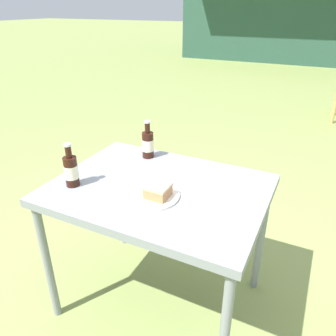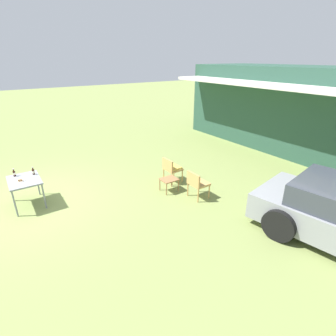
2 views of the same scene
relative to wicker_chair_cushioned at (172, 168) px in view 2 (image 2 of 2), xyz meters
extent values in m
plane|color=olive|center=(-0.97, -3.92, -0.47)|extent=(60.00, 60.00, 0.00)
cube|color=#284C3D|center=(-0.37, 6.38, 1.17)|extent=(8.55, 3.42, 3.29)
cube|color=silver|center=(-0.37, 4.07, 2.22)|extent=(8.12, 1.20, 0.12)
cylinder|color=black|center=(3.26, 2.03, -0.12)|extent=(0.73, 0.32, 0.70)
cylinder|color=black|center=(3.59, 0.25, -0.12)|extent=(0.73, 0.32, 0.70)
cylinder|color=tan|center=(0.22, 0.25, -0.27)|extent=(0.04, 0.04, 0.39)
cylinder|color=tan|center=(-0.23, 0.24, -0.27)|extent=(0.04, 0.04, 0.39)
cylinder|color=tan|center=(0.22, -0.14, -0.27)|extent=(0.04, 0.04, 0.39)
cylinder|color=tan|center=(-0.22, -0.15, -0.27)|extent=(0.04, 0.04, 0.39)
cube|color=tan|center=(0.00, 0.05, -0.05)|extent=(0.51, 0.46, 0.06)
cube|color=tan|center=(0.00, -0.15, 0.14)|extent=(0.50, 0.06, 0.32)
cube|color=gold|center=(0.00, 0.05, 0.01)|extent=(0.46, 0.39, 0.05)
cylinder|color=tan|center=(1.45, 0.25, -0.27)|extent=(0.04, 0.04, 0.39)
cylinder|color=tan|center=(1.00, 0.25, -0.27)|extent=(0.04, 0.04, 0.39)
cylinder|color=tan|center=(1.45, -0.15, -0.27)|extent=(0.04, 0.04, 0.39)
cylinder|color=tan|center=(1.00, -0.15, -0.27)|extent=(0.04, 0.04, 0.39)
cube|color=tan|center=(1.23, 0.05, -0.05)|extent=(0.50, 0.46, 0.06)
cube|color=tan|center=(1.23, -0.15, 0.14)|extent=(0.50, 0.05, 0.32)
cube|color=#996B42|center=(0.47, -0.41, -0.11)|extent=(0.40, 0.47, 0.03)
cylinder|color=#996B42|center=(0.29, -0.62, -0.30)|extent=(0.03, 0.03, 0.35)
cylinder|color=#996B42|center=(0.64, -0.62, -0.30)|extent=(0.03, 0.03, 0.35)
cylinder|color=#996B42|center=(0.29, -0.21, -0.30)|extent=(0.03, 0.03, 0.35)
cylinder|color=#996B42|center=(0.64, -0.21, -0.30)|extent=(0.03, 0.03, 0.35)
cube|color=gray|center=(-0.97, -3.92, 0.24)|extent=(0.98, 0.74, 0.04)
cylinder|color=gray|center=(-1.42, -4.25, -0.13)|extent=(0.04, 0.04, 0.69)
cylinder|color=gray|center=(-0.52, -4.25, -0.13)|extent=(0.04, 0.04, 0.69)
cylinder|color=gray|center=(-1.42, -3.59, -0.13)|extent=(0.04, 0.04, 0.69)
cylinder|color=gray|center=(-0.52, -3.59, -0.13)|extent=(0.04, 0.04, 0.69)
cylinder|color=silver|center=(-0.95, -4.01, 0.27)|extent=(0.25, 0.25, 0.01)
cube|color=#AD7A4C|center=(-0.92, -4.01, 0.29)|extent=(0.10, 0.10, 0.04)
cube|color=tan|center=(-0.92, -4.01, 0.32)|extent=(0.10, 0.10, 0.01)
cylinder|color=black|center=(-1.17, -3.65, 0.33)|extent=(0.06, 0.06, 0.14)
cylinder|color=black|center=(-1.17, -3.65, 0.43)|extent=(0.03, 0.03, 0.06)
cylinder|color=silver|center=(-1.17, -3.65, 0.47)|extent=(0.03, 0.03, 0.01)
cylinder|color=beige|center=(-1.17, -3.65, 0.33)|extent=(0.06, 0.06, 0.06)
cylinder|color=black|center=(-1.33, -4.09, 0.33)|extent=(0.06, 0.06, 0.14)
cylinder|color=black|center=(-1.33, -4.09, 0.43)|extent=(0.03, 0.03, 0.06)
cylinder|color=silver|center=(-1.33, -4.09, 0.47)|extent=(0.03, 0.03, 0.01)
cylinder|color=beige|center=(-1.33, -4.09, 0.33)|extent=(0.06, 0.06, 0.06)
cube|color=silver|center=(-1.03, -4.02, 0.27)|extent=(0.17, 0.06, 0.01)
cylinder|color=silver|center=(-0.94, -3.95, 0.27)|extent=(0.03, 0.03, 0.01)
camera|label=1|loc=(-0.34, -5.09, 1.02)|focal=35.00mm
camera|label=2|loc=(6.08, -4.26, 3.14)|focal=28.00mm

